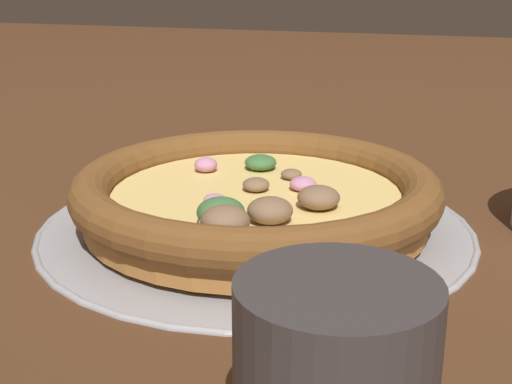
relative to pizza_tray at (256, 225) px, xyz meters
The scene contains 3 objects.
ground_plane 0.00m from the pizza_tray, ahead, with size 3.00×3.00×0.00m, color #4C2D19.
pizza_tray is the anchor object (origin of this frame).
pizza 0.02m from the pizza_tray, 106.12° to the left, with size 0.27×0.27×0.04m.
Camera 1 is at (-0.15, 0.48, 0.19)m, focal length 50.00 mm.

